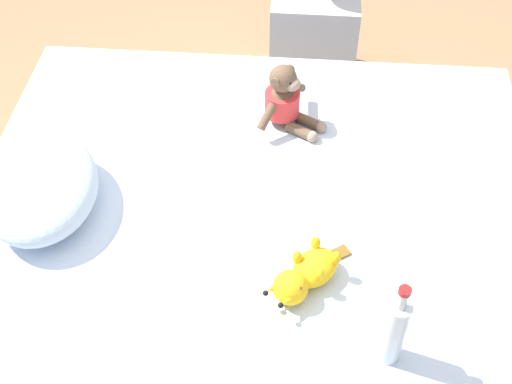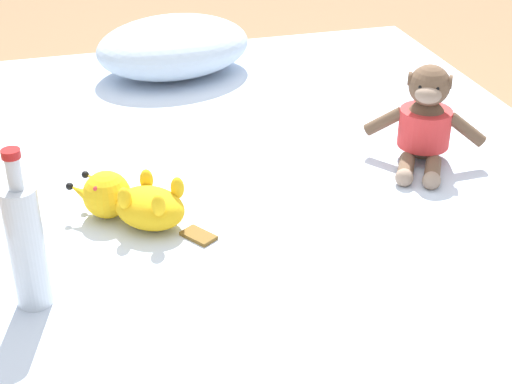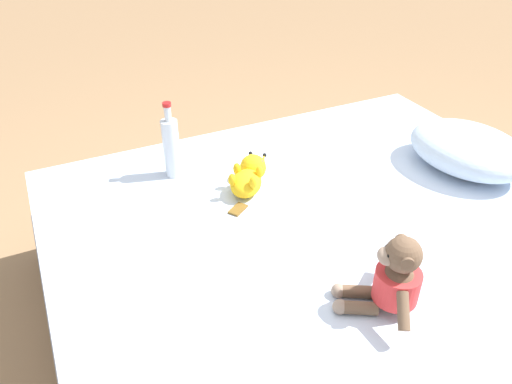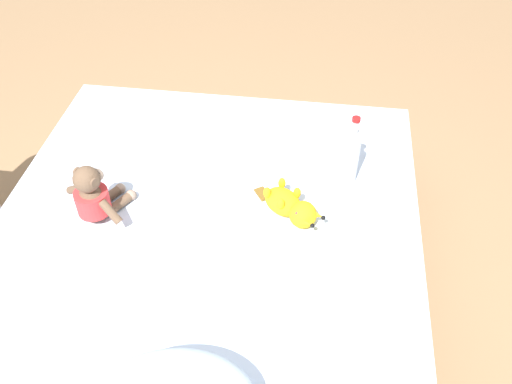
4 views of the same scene
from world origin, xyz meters
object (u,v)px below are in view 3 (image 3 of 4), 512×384
bed (325,269)px  plush_monkey (393,280)px  glass_bottle (171,147)px  pillow (468,149)px  plush_yellow_creature (249,176)px

bed → plush_monkey: (0.40, -0.07, 0.32)m
plush_monkey → glass_bottle: size_ratio=0.88×
bed → pillow: 0.73m
glass_bottle → plush_monkey: bearing=19.5°
bed → plush_yellow_creature: bearing=-152.0°
plush_monkey → glass_bottle: 0.96m
plush_monkey → glass_bottle: bearing=-160.5°
bed → plush_monkey: bearing=-9.7°
bed → plush_yellow_creature: (-0.30, -0.16, 0.27)m
bed → glass_bottle: bearing=-142.6°
bed → plush_monkey: 0.51m
plush_yellow_creature → glass_bottle: (-0.20, -0.23, 0.07)m
pillow → plush_yellow_creature: bearing=-106.3°
bed → pillow: size_ratio=3.50×
bed → glass_bottle: size_ratio=6.26×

